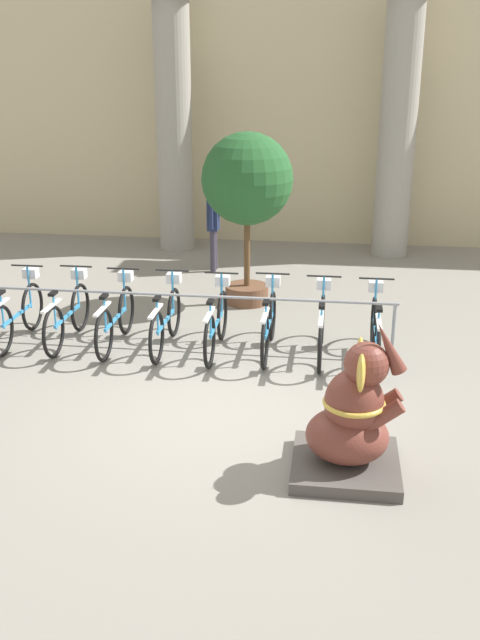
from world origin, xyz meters
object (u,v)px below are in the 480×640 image
elephant_statue (352,421)px  bicycle_7 (322,327)px  bicycle_1 (18,314)px  person_pedestrian (213,221)px  bicycle_2 (68,314)px  bicycle_4 (166,320)px  bicycle_6 (269,324)px  bicycle_5 (217,323)px  bicycle_8 (375,330)px  potted_tree (247,185)px  bicycle_3 (116,317)px

elephant_statue → bicycle_7: bearing=97.2°
bicycle_1 → person_pedestrian: (2.13, 4.11, 0.56)m
bicycle_1 → bicycle_2: (0.72, 0.07, 0.00)m
bicycle_4 → bicycle_7: same height
bicycle_4 → bicycle_6: 1.44m
bicycle_1 → bicycle_2: 0.72m
bicycle_5 → bicycle_4: bearing=177.2°
bicycle_2 → bicycle_5: bearing=-1.8°
bicycle_8 → potted_tree: 3.36m
bicycle_8 → bicycle_4: bearing=179.4°
bicycle_3 → bicycle_7: (2.88, -0.00, 0.00)m
elephant_statue → person_pedestrian: bearing=110.0°
bicycle_4 → bicycle_6: bearing=1.2°
bicycle_8 → person_pedestrian: 5.06m
bicycle_5 → bicycle_6: 0.72m
bicycle_1 → bicycle_3: 1.44m
bicycle_8 → bicycle_1: bearing=-179.9°
bicycle_1 → bicycle_8: (5.03, 0.01, 0.00)m
bicycle_8 → potted_tree: size_ratio=0.63×
bicycle_4 → bicycle_7: bearing=-0.2°
bicycle_4 → bicycle_6: (1.44, 0.03, 0.00)m
bicycle_2 → bicycle_5: 2.16m
potted_tree → bicycle_1: bearing=-143.9°
bicycle_6 → bicycle_7: 0.72m
bicycle_4 → potted_tree: potted_tree is taller
bicycle_4 → bicycle_5: size_ratio=1.00×
person_pedestrian → bicycle_8: bearing=-54.7°
potted_tree → bicycle_3: bearing=-126.0°
bicycle_8 → elephant_statue: (-0.35, -2.90, 0.12)m
potted_tree → bicycle_8: bearing=-47.5°
bicycle_8 → bicycle_6: bearing=177.6°
bicycle_7 → person_pedestrian: size_ratio=1.08×
bicycle_1 → bicycle_8: same height
bicycle_7 → elephant_statue: bearing=-82.8°
bicycle_6 → person_pedestrian: person_pedestrian is taller
bicycle_7 → elephant_statue: elephant_statue is taller
bicycle_6 → elephant_statue: (1.09, -2.96, 0.12)m
bicycle_2 → bicycle_8: bearing=-0.8°
person_pedestrian → potted_tree: potted_tree is taller
bicycle_2 → bicycle_7: same height
bicycle_3 → potted_tree: 3.10m
bicycle_2 → elephant_statue: (3.97, -2.96, 0.12)m
bicycle_7 → bicycle_2: bearing=179.4°
bicycle_2 → bicycle_4: 1.44m
person_pedestrian → potted_tree: (0.89, -1.91, 1.00)m
bicycle_5 → person_pedestrian: 4.22m
bicycle_6 → bicycle_8: (1.44, -0.06, 0.00)m
bicycle_8 → potted_tree: bearing=132.5°
bicycle_1 → bicycle_2: same height
bicycle_2 → person_pedestrian: (1.41, 4.05, 0.56)m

